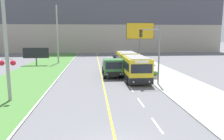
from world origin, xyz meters
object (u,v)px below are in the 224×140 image
utility_pole_near (5,37)px  planter_round_third (140,65)px  city_bus (131,65)px  billboard_small (36,53)px  car_distant (117,59)px  dump_truck (112,68)px  billboard_large (140,32)px  utility_pole_far (57,34)px  planter_round_near (155,75)px  planter_round_second (147,69)px  traffic_light_mast (154,48)px

utility_pole_near → planter_round_third: utility_pole_near is taller
city_bus → billboard_small: billboard_small is taller
car_distant → utility_pole_near: bearing=-114.5°
dump_truck → billboard_large: billboard_large is taller
utility_pole_far → planter_round_third: size_ratio=11.10×
planter_round_near → planter_round_second: bearing=89.4°
city_bus → billboard_large: billboard_large is taller
utility_pole_near → planter_round_third: bearing=49.3°
traffic_light_mast → planter_round_near: traffic_light_mast is taller
billboard_large → planter_round_near: 15.80m
billboard_large → planter_round_near: bearing=-94.6°
city_bus → planter_round_third: (2.66, 6.89, -0.98)m
dump_truck → utility_pole_near: bearing=-133.5°
traffic_light_mast → utility_pole_far: bearing=123.4°
billboard_large → planter_round_second: (-1.14, -10.16, -5.42)m
billboard_large → billboard_small: billboard_large is taller
dump_truck → planter_round_near: (5.16, -2.18, -0.71)m
car_distant → billboard_large: bearing=-37.6°
traffic_light_mast → city_bus: bearing=106.1°
city_bus → billboard_large: (3.82, 12.42, 4.44)m
planter_round_second → billboard_small: bearing=151.9°
utility_pole_far → planter_round_near: (14.52, -17.44, -5.13)m
utility_pole_near → billboard_large: size_ratio=1.46×
billboard_small → dump_truck: bearing=-43.2°
dump_truck → billboard_large: bearing=63.3°
city_bus → billboard_large: 13.73m
billboard_small → planter_round_near: size_ratio=4.77×
city_bus → utility_pole_far: bearing=128.3°
planter_round_third → traffic_light_mast: bearing=-95.4°
city_bus → car_distant: size_ratio=3.00×
dump_truck → billboard_small: (-12.80, 12.04, 1.00)m
dump_truck → car_distant: size_ratio=1.59×
billboard_large → billboard_small: (-19.15, -0.56, -3.73)m
dump_truck → car_distant: 15.92m
car_distant → utility_pole_far: size_ratio=0.39×
utility_pole_near → utility_pole_far: size_ratio=1.01×
billboard_small → utility_pole_near: bearing=-81.5°
car_distant → planter_round_third: car_distant is taller
utility_pole_far → planter_round_near: bearing=-50.2°
city_bus → planter_round_third: bearing=68.9°
billboard_large → planter_round_third: 7.83m
billboard_small → billboard_large: bearing=1.7°
planter_round_third → utility_pole_near: bearing=-130.7°
utility_pole_far → traffic_light_mast: (13.41, -20.35, -1.57)m
city_bus → billboard_small: size_ratio=2.80×
utility_pole_far → billboard_large: (15.71, -2.65, 0.31)m
planter_round_second → traffic_light_mast: bearing=-98.7°
billboard_large → car_distant: bearing=142.4°
city_bus → planter_round_second: (2.68, 2.27, -0.98)m
city_bus → utility_pole_near: utility_pole_near is taller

